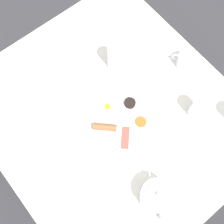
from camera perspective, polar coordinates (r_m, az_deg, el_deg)
name	(u,v)px	position (r m, az deg, el deg)	size (l,w,h in m)	color
ground_plane	(112,152)	(2.04, 0.00, -7.40)	(8.00, 8.00, 0.00)	#333338
table	(112,119)	(1.41, 0.00, -1.20)	(1.01, 1.14, 0.72)	white
breakfast_plate	(121,120)	(1.33, 1.65, -1.47)	(0.31, 0.31, 0.04)	white
teapot_near	(13,85)	(1.42, -17.59, 4.81)	(0.16, 0.16, 0.11)	white
teapot_far	(156,196)	(1.24, 8.11, -15.02)	(0.12, 0.20, 0.11)	white
teacup_with_saucer_right	(186,62)	(1.46, 13.41, 8.89)	(0.14, 0.14, 0.07)	white
water_glass_tall	(198,108)	(1.35, 15.41, 0.75)	(0.06, 0.06, 0.11)	white
water_glass_short	(115,57)	(1.39, 0.49, 10.04)	(0.06, 0.06, 0.14)	white
fork_by_plate	(150,44)	(1.52, 6.92, 12.31)	(0.18, 0.07, 0.00)	silver
knife_by_plate	(78,178)	(1.28, -6.17, -11.95)	(0.02, 0.22, 0.00)	silver
spoon_for_tea	(47,134)	(1.35, -11.81, -3.94)	(0.14, 0.07, 0.00)	silver
fork_spare	(58,46)	(1.52, -9.80, 11.76)	(0.17, 0.06, 0.00)	silver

